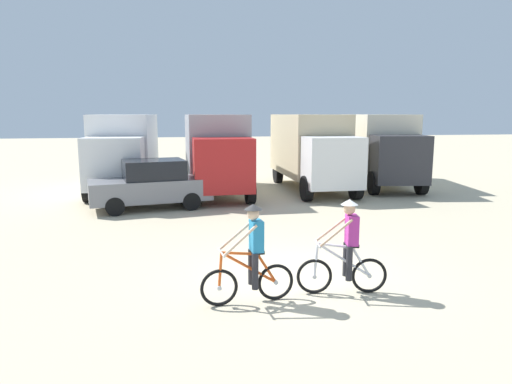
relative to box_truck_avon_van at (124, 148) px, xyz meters
The scene contains 8 objects.
ground_plane 13.00m from the box_truck_avon_van, 68.47° to the right, with size 120.00×120.00×0.00m, color beige.
box_truck_avon_van is the anchor object (origin of this frame).
box_truck_grey_hauler 4.13m from the box_truck_avon_van, 17.85° to the right, with size 2.45×6.77×3.35m.
box_truck_tan_camper 8.30m from the box_truck_avon_van, ahead, with size 2.46×6.78×3.35m.
box_truck_cream_rv 11.82m from the box_truck_avon_van, ahead, with size 3.24×7.00×3.35m.
sedan_parked 4.62m from the box_truck_avon_van, 72.76° to the right, with size 4.46×2.55×1.76m.
cyclist_orange_shirt 13.72m from the box_truck_avon_van, 75.08° to the right, with size 1.73×0.52×1.82m.
cyclist_cowboy_hat 14.17m from the box_truck_avon_van, 67.75° to the right, with size 1.72×0.52×1.82m.
Camera 1 is at (-2.45, -9.07, 3.38)m, focal length 32.38 mm.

